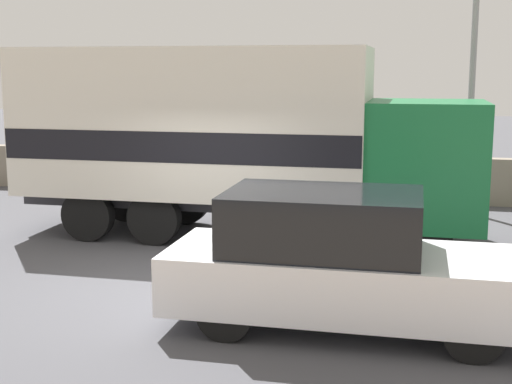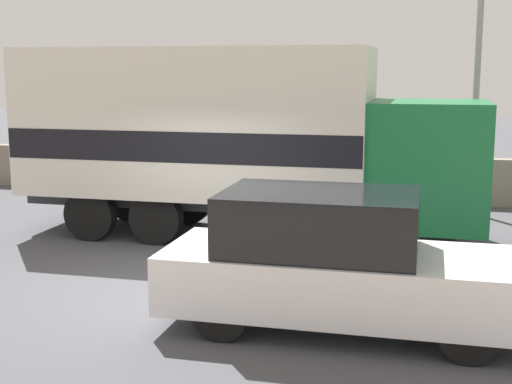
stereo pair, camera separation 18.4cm
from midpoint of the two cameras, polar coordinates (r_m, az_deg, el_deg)
ground_plane at (r=10.78m, az=-7.20°, el=-7.35°), size 80.00×80.00×0.00m
stone_wall_backdrop at (r=17.80m, az=1.12°, el=1.41°), size 60.00×0.35×1.10m
street_lamp at (r=16.24m, az=16.78°, el=12.34°), size 0.56×0.28×6.88m
box_truck at (r=13.37m, az=-2.62°, el=4.59°), size 8.58×2.32×3.55m
car_hatchback at (r=8.83m, az=6.35°, el=-5.64°), size 4.54×1.73×1.71m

